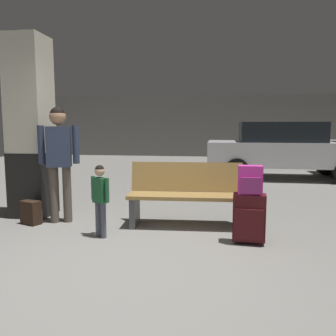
% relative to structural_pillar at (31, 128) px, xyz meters
% --- Properties ---
extents(ground_plane, '(18.00, 18.00, 0.10)m').
position_rel_structural_pillar_xyz_m(ground_plane, '(1.98, 2.20, -1.42)').
color(ground_plane, gray).
extents(garage_back_wall, '(18.00, 0.12, 2.80)m').
position_rel_structural_pillar_xyz_m(garage_back_wall, '(1.98, 11.06, 0.03)').
color(garage_back_wall, slate).
rests_on(garage_back_wall, ground_plane).
extents(structural_pillar, '(0.57, 0.57, 2.76)m').
position_rel_structural_pillar_xyz_m(structural_pillar, '(0.00, 0.00, 0.00)').
color(structural_pillar, black).
rests_on(structural_pillar, ground_plane).
extents(bench, '(1.62, 0.60, 0.89)m').
position_rel_structural_pillar_xyz_m(bench, '(2.44, -0.25, -0.93)').
color(bench, '#9E7A42').
rests_on(bench, ground_plane).
extents(suitcase, '(0.40, 0.26, 0.60)m').
position_rel_structural_pillar_xyz_m(suitcase, '(3.25, -0.89, -1.05)').
color(suitcase, '#471419').
rests_on(suitcase, ground_plane).
extents(backpack_bright, '(0.28, 0.19, 0.34)m').
position_rel_structural_pillar_xyz_m(backpack_bright, '(3.25, -0.89, -0.60)').
color(backpack_bright, '#D833A5').
rests_on(backpack_bright, suitcase).
extents(child, '(0.28, 0.24, 0.92)m').
position_rel_structural_pillar_xyz_m(child, '(1.41, -0.91, -0.80)').
color(child, '#4C5160').
rests_on(child, ground_plane).
extents(adult, '(0.55, 0.29, 1.68)m').
position_rel_structural_pillar_xyz_m(adult, '(0.61, -0.33, -0.33)').
color(adult, brown).
rests_on(adult, ground_plane).
extents(backpack_dark_floor, '(0.32, 0.27, 0.34)m').
position_rel_structural_pillar_xyz_m(backpack_dark_floor, '(0.22, -0.49, -1.20)').
color(backpack_dark_floor, black).
rests_on(backpack_dark_floor, ground_plane).
extents(parked_car_near, '(4.12, 1.83, 1.51)m').
position_rel_structural_pillar_xyz_m(parked_car_near, '(4.63, 4.58, -0.56)').
color(parked_car_near, silver).
rests_on(parked_car_near, ground_plane).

